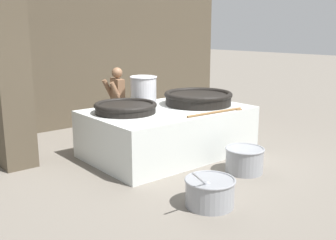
{
  "coord_description": "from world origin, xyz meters",
  "views": [
    {
      "loc": [
        -4.49,
        -5.43,
        2.26
      ],
      "look_at": [
        0.0,
        0.0,
        0.64
      ],
      "focal_mm": 42.0,
      "sensor_mm": 36.0,
      "label": 1
    }
  ],
  "objects_px": {
    "giant_wok_far": "(198,98)",
    "stock_pot": "(144,90)",
    "cook": "(118,102)",
    "prep_bowl_vegetables": "(210,191)",
    "giant_wok_near": "(126,107)",
    "prep_bowl_meat": "(244,159)"
  },
  "relations": [
    {
      "from": "giant_wok_near",
      "to": "cook",
      "type": "relative_size",
      "value": 0.71
    },
    {
      "from": "giant_wok_near",
      "to": "stock_pot",
      "type": "xyz_separation_m",
      "value": [
        0.73,
        0.47,
        0.19
      ]
    },
    {
      "from": "giant_wok_far",
      "to": "stock_pot",
      "type": "xyz_separation_m",
      "value": [
        -0.77,
        0.73,
        0.15
      ]
    },
    {
      "from": "prep_bowl_vegetables",
      "to": "prep_bowl_meat",
      "type": "xyz_separation_m",
      "value": [
        1.33,
        0.53,
        0.02
      ]
    },
    {
      "from": "giant_wok_near",
      "to": "giant_wok_far",
      "type": "relative_size",
      "value": 0.84
    },
    {
      "from": "giant_wok_near",
      "to": "stock_pot",
      "type": "bearing_deg",
      "value": 32.58
    },
    {
      "from": "giant_wok_near",
      "to": "stock_pot",
      "type": "relative_size",
      "value": 2.02
    },
    {
      "from": "giant_wok_near",
      "to": "prep_bowl_vegetables",
      "type": "distance_m",
      "value": 2.41
    },
    {
      "from": "giant_wok_far",
      "to": "stock_pot",
      "type": "height_order",
      "value": "stock_pot"
    },
    {
      "from": "giant_wok_near",
      "to": "cook",
      "type": "height_order",
      "value": "cook"
    },
    {
      "from": "giant_wok_far",
      "to": "stock_pot",
      "type": "bearing_deg",
      "value": 136.53
    },
    {
      "from": "giant_wok_far",
      "to": "cook",
      "type": "distance_m",
      "value": 1.66
    },
    {
      "from": "prep_bowl_vegetables",
      "to": "giant_wok_far",
      "type": "bearing_deg",
      "value": 49.69
    },
    {
      "from": "giant_wok_far",
      "to": "prep_bowl_vegetables",
      "type": "height_order",
      "value": "giant_wok_far"
    },
    {
      "from": "stock_pot",
      "to": "prep_bowl_meat",
      "type": "xyz_separation_m",
      "value": [
        0.38,
        -2.23,
        -0.91
      ]
    },
    {
      "from": "prep_bowl_vegetables",
      "to": "stock_pot",
      "type": "bearing_deg",
      "value": 70.94
    },
    {
      "from": "cook",
      "to": "prep_bowl_meat",
      "type": "relative_size",
      "value": 2.42
    },
    {
      "from": "giant_wok_far",
      "to": "prep_bowl_vegetables",
      "type": "xyz_separation_m",
      "value": [
        -1.72,
        -2.02,
        -0.78
      ]
    },
    {
      "from": "prep_bowl_meat",
      "to": "giant_wok_near",
      "type": "bearing_deg",
      "value": 122.22
    },
    {
      "from": "stock_pot",
      "to": "cook",
      "type": "bearing_deg",
      "value": 109.64
    },
    {
      "from": "stock_pot",
      "to": "prep_bowl_vegetables",
      "type": "xyz_separation_m",
      "value": [
        -0.95,
        -2.75,
        -0.93
      ]
    },
    {
      "from": "giant_wok_near",
      "to": "prep_bowl_meat",
      "type": "distance_m",
      "value": 2.2
    }
  ]
}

